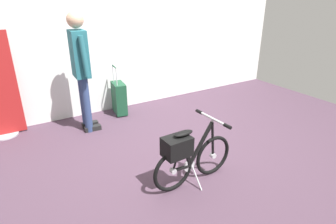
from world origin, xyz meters
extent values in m
plane|color=#473342|center=(0.00, 0.00, 0.00)|extent=(6.95, 6.95, 0.00)
cube|color=white|center=(0.00, 1.93, 1.56)|extent=(6.95, 0.10, 3.13)
cylinder|color=#B7B7BC|center=(-1.87, 1.73, 0.01)|extent=(0.36, 0.36, 0.02)
torus|color=black|center=(0.11, -0.56, 0.23)|extent=(0.47, 0.06, 0.47)
cylinder|color=#B7B7BC|center=(0.11, -0.56, 0.23)|extent=(0.06, 0.05, 0.06)
torus|color=black|center=(-0.43, -0.58, 0.23)|extent=(0.47, 0.06, 0.47)
cylinder|color=#B7B7BC|center=(-0.43, -0.58, 0.23)|extent=(0.06, 0.05, 0.06)
cylinder|color=black|center=(-0.33, -0.57, 0.23)|extent=(0.21, 0.04, 0.05)
cylinder|color=black|center=(-0.08, -0.57, 0.44)|extent=(0.33, 0.05, 0.46)
cylinder|color=black|center=(-0.27, -0.57, 0.42)|extent=(0.12, 0.04, 0.39)
cylinder|color=black|center=(-0.33, -0.57, 0.23)|extent=(0.21, 0.03, 0.04)
cylinder|color=black|center=(0.08, -0.56, 0.45)|extent=(0.07, 0.03, 0.43)
cylinder|color=black|center=(-0.37, -0.58, 0.42)|extent=(0.14, 0.03, 0.38)
ellipsoid|color=black|center=(-0.31, -0.57, 0.63)|extent=(0.22, 0.10, 0.05)
cylinder|color=#B7B7BC|center=(0.06, -0.56, 0.68)|extent=(0.03, 0.03, 0.04)
cylinder|color=#B7B7BC|center=(0.06, -0.56, 0.70)|extent=(0.04, 0.44, 0.03)
cylinder|color=black|center=(0.07, -0.78, 0.70)|extent=(0.04, 0.09, 0.04)
cylinder|color=black|center=(0.05, -0.34, 0.70)|extent=(0.04, 0.09, 0.04)
cylinder|color=#B7B7BC|center=(-0.23, -0.57, 0.22)|extent=(0.14, 0.02, 0.14)
cylinder|color=#B7B7BC|center=(-0.19, -0.66, 0.11)|extent=(0.02, 0.19, 0.22)
cube|color=black|center=(-0.39, -0.58, 0.50)|extent=(0.29, 0.21, 0.20)
cylinder|color=navy|center=(-0.78, 1.22, 0.41)|extent=(0.11, 0.11, 0.82)
cube|color=black|center=(-0.73, 1.22, 0.04)|extent=(0.24, 0.10, 0.07)
cylinder|color=navy|center=(-0.77, 1.38, 0.41)|extent=(0.11, 0.11, 0.82)
cube|color=black|center=(-0.72, 1.38, 0.04)|extent=(0.24, 0.10, 0.07)
cube|color=#23606B|center=(-0.77, 1.30, 1.14)|extent=(0.21, 0.33, 0.63)
cylinder|color=#23606B|center=(-0.77, 1.09, 1.14)|extent=(0.13, 0.12, 0.54)
cylinder|color=#23606B|center=(-0.75, 1.51, 1.14)|extent=(0.13, 0.11, 0.54)
sphere|color=tan|center=(-0.77, 1.30, 1.59)|extent=(0.22, 0.22, 0.22)
cube|color=#19472D|center=(-0.13, 1.61, 0.28)|extent=(0.23, 0.38, 0.52)
cylinder|color=#B7B7BC|center=(-0.19, 1.51, 0.68)|extent=(0.02, 0.02, 0.28)
cylinder|color=#B7B7BC|center=(-0.15, 1.73, 0.68)|extent=(0.02, 0.02, 0.28)
cylinder|color=#19472D|center=(-0.17, 1.62, 0.82)|extent=(0.05, 0.23, 0.02)
cylinder|color=black|center=(-0.09, 1.48, 0.02)|extent=(0.04, 0.03, 0.04)
cylinder|color=black|center=(-0.05, 1.73, 0.02)|extent=(0.04, 0.03, 0.04)
camera|label=1|loc=(-1.73, -2.62, 1.91)|focal=30.23mm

